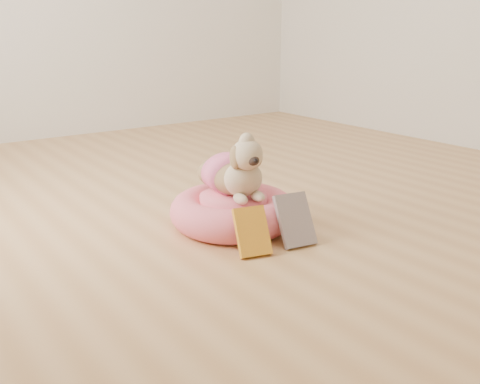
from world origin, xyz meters
TOP-DOWN VIEW (x-y plane):
  - floor at (0.00, 0.00)m, footprint 4.50×4.50m
  - pet_bed at (-0.34, -0.24)m, footprint 0.57×0.57m
  - dog at (-0.33, -0.24)m, footprint 0.34×0.45m
  - book_yellow at (-0.46, -0.53)m, footprint 0.16×0.15m
  - book_white at (-0.25, -0.55)m, footprint 0.17×0.16m

SIDE VIEW (x-z plane):
  - floor at x=0.00m, z-range 0.00..0.00m
  - pet_bed at x=-0.34m, z-range 0.00..0.14m
  - book_yellow at x=-0.46m, z-range 0.00..0.18m
  - book_white at x=-0.25m, z-range 0.00..0.20m
  - dog at x=-0.33m, z-range 0.15..0.45m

